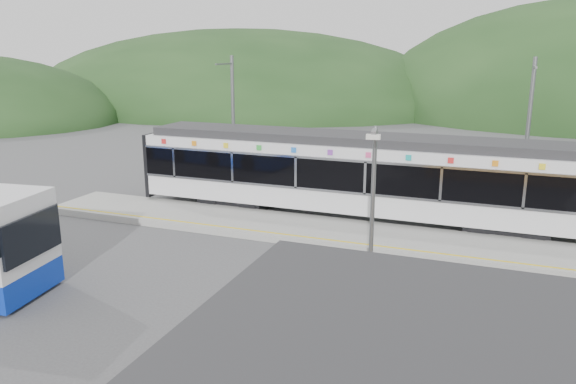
% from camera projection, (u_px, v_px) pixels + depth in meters
% --- Properties ---
extents(ground, '(120.00, 120.00, 0.00)m').
position_uv_depth(ground, '(306.00, 265.00, 19.55)').
color(ground, '#4C4C4F').
rests_on(ground, ground).
extents(hills, '(146.00, 149.00, 26.00)m').
position_uv_depth(hills, '(498.00, 239.00, 22.18)').
color(hills, '#1E3D19').
rests_on(hills, ground).
extents(platform, '(26.00, 3.20, 0.30)m').
position_uv_depth(platform, '(333.00, 233.00, 22.50)').
color(platform, '#9E9E99').
rests_on(platform, ground).
extents(yellow_line, '(26.00, 0.10, 0.01)m').
position_uv_depth(yellow_line, '(323.00, 239.00, 21.29)').
color(yellow_line, yellow).
rests_on(yellow_line, platform).
extents(train, '(20.44, 3.01, 3.74)m').
position_uv_depth(train, '(362.00, 174.00, 24.31)').
color(train, black).
rests_on(train, ground).
extents(catenary_mast_west, '(0.18, 1.80, 7.00)m').
position_uv_depth(catenary_mast_west, '(233.00, 122.00, 28.83)').
color(catenary_mast_west, slate).
rests_on(catenary_mast_west, ground).
extents(catenary_mast_east, '(0.18, 1.80, 7.00)m').
position_uv_depth(catenary_mast_east, '(527.00, 137.00, 23.96)').
color(catenary_mast_east, slate).
rests_on(catenary_mast_east, ground).
extents(lamp_post, '(0.37, 0.98, 5.36)m').
position_uv_depth(lamp_post, '(372.00, 207.00, 14.93)').
color(lamp_post, slate).
rests_on(lamp_post, ground).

